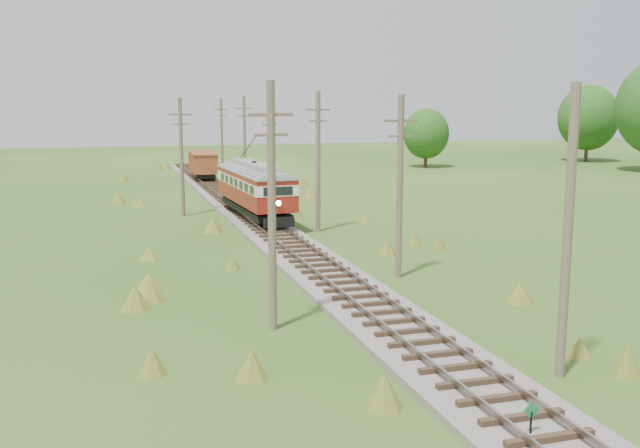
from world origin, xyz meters
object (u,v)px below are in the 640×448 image
object	(u,v)px
switch_marker	(531,418)
gondola	(203,163)
streetcar	(254,186)
gravel_pile	(274,194)

from	to	relation	value
switch_marker	gondola	distance (m)	61.35
gondola	switch_marker	bearing A→B (deg)	-87.72
switch_marker	streetcar	xyz separation A→B (m)	(0.20, 34.25, 1.92)
gondola	streetcar	bearing A→B (deg)	-87.53
switch_marker	gravel_pile	bearing A→B (deg)	84.83
switch_marker	gondola	world-z (taller)	gondola
switch_marker	streetcar	size ratio (longest dim) A/B	0.09
streetcar	gravel_pile	size ratio (longest dim) A/B	3.70
switch_marker	gravel_pile	size ratio (longest dim) A/B	0.33
streetcar	gondola	world-z (taller)	streetcar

